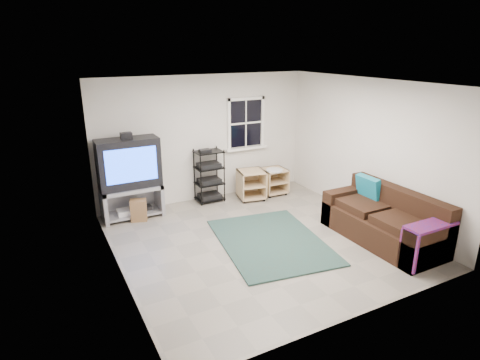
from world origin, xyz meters
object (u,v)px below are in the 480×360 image
side_table_right (273,179)px  sofa (385,222)px  av_rack (209,179)px  tv_unit (129,172)px  side_table_left (251,183)px

side_table_right → sofa: size_ratio=0.28×
sofa → av_rack: bearing=121.7°
tv_unit → side_table_left: 2.56m
tv_unit → av_rack: (1.65, 0.08, -0.42)m
side_table_left → sofa: bearing=-69.5°
side_table_left → side_table_right: 0.59m
av_rack → side_table_left: bearing=-17.8°
av_rack → side_table_right: (1.43, -0.23, -0.16)m
tv_unit → av_rack: size_ratio=1.46×
side_table_left → sofa: sofa is taller
tv_unit → av_rack: bearing=2.7°
side_table_right → sofa: bearing=-81.1°
side_table_left → tv_unit: bearing=175.6°
av_rack → sofa: (1.87, -3.03, -0.15)m
av_rack → side_table_left: (0.84, -0.27, -0.15)m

